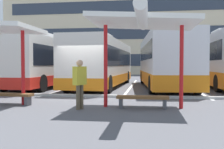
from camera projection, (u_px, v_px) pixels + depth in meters
ground_plane at (81, 97)px, 12.60m from camera, size 160.00×160.00×0.00m
terminal_building at (131, 27)px, 46.78m from camera, size 40.79×13.80×19.20m
coach_bus_0 at (2, 63)px, 19.99m from camera, size 3.30×11.37×3.70m
coach_bus_1 at (47, 63)px, 18.41m from camera, size 2.90×10.35×3.59m
coach_bus_2 at (103, 63)px, 18.39m from camera, size 3.10×11.46×3.51m
coach_bus_3 at (164, 62)px, 17.58m from camera, size 3.53×11.35×3.74m
coach_bus_4 at (220, 62)px, 18.48m from camera, size 2.63×11.20×3.81m
lane_stripe_1 at (26, 85)px, 20.00m from camera, size 0.16×14.00×0.01m
lane_stripe_2 at (77, 86)px, 19.44m from camera, size 0.16×14.00×0.01m
lane_stripe_3 at (131, 86)px, 18.88m from camera, size 0.16×14.00×0.01m
lane_stripe_4 at (189, 87)px, 18.32m from camera, size 0.16×14.00×0.01m
bench_1 at (11, 96)px, 10.19m from camera, size 1.83×0.60×0.45m
waiting_shelter_1 at (143, 23)px, 9.15m from camera, size 3.73×4.55×3.27m
bench_2 at (143, 99)px, 9.34m from camera, size 1.85×0.43×0.45m
platform_kerb at (81, 96)px, 12.69m from camera, size 44.00×0.24×0.12m
waiting_passenger_0 at (80, 81)px, 9.13m from camera, size 0.42×0.55×1.73m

